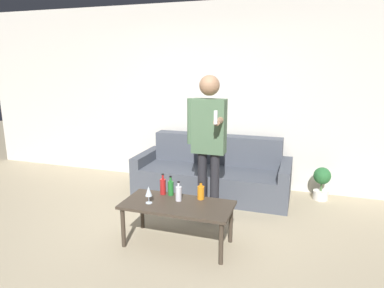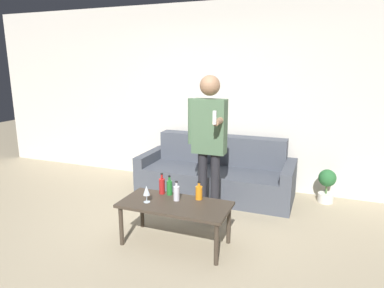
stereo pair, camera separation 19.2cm
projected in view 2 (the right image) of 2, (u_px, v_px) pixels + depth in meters
name	position (u px, v px, depth m)	size (l,w,h in m)	color
ground_plane	(142.00, 247.00, 3.48)	(16.00, 16.00, 0.00)	tan
wall_back	(210.00, 96.00, 5.17)	(8.00, 0.06, 2.70)	silver
couch	(216.00, 174.00, 4.88)	(2.15, 0.84, 0.81)	#474C56
coffee_table	(175.00, 208.00, 3.46)	(1.12, 0.53, 0.45)	#3D3328
bottle_orange	(199.00, 192.00, 3.54)	(0.07, 0.07, 0.19)	orange
bottle_green	(162.00, 186.00, 3.69)	(0.06, 0.06, 0.23)	#B21E1E
bottle_dark	(177.00, 193.00, 3.51)	(0.06, 0.06, 0.21)	silver
bottle_yellow	(170.00, 187.00, 3.66)	(0.06, 0.06, 0.21)	#23752D
wine_glass_near	(147.00, 191.00, 3.45)	(0.07, 0.07, 0.18)	silver
person_standing_front	(209.00, 136.00, 3.88)	(0.45, 0.43, 1.70)	#232328
potted_plant	(327.00, 184.00, 4.57)	(0.23, 0.23, 0.46)	silver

